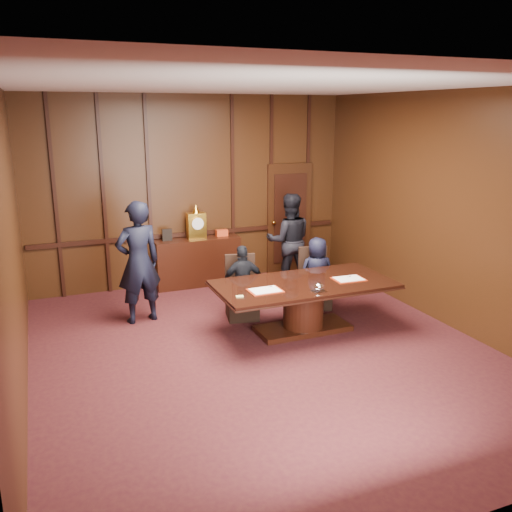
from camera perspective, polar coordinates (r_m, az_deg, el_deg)
The scene contains 13 objects.
room at distance 7.11m, azimuth 1.04°, elevation 3.10°, with size 7.00×7.04×3.50m.
sideboard at distance 10.25m, azimuth -6.19°, elevation -0.40°, with size 1.60×0.45×1.54m.
conference_table at distance 8.05m, azimuth 5.02°, elevation -4.49°, with size 2.62×1.32×0.76m.
folder_left at distance 7.57m, azimuth 0.98°, elevation -3.65°, with size 0.46×0.34×0.02m.
folder_right at distance 8.20m, azimuth 9.73°, elevation -2.40°, with size 0.47×0.35×0.02m.
inkstand at distance 7.58m, azimuth 6.62°, elevation -3.36°, with size 0.20×0.14×0.12m.
notepad at distance 7.33m, azimuth -1.73°, elevation -4.28°, with size 0.10×0.07×0.01m, color #E2C96E.
chair_left at distance 8.63m, azimuth -1.49°, elevation -4.61°, with size 0.57×0.57×0.99m.
chair_right at distance 9.15m, azimuth 6.17°, elevation -3.56°, with size 0.58×0.58×0.99m.
signatory_left at distance 8.47m, azimuth -1.36°, elevation -2.83°, with size 0.70×0.29×1.19m, color black.
signatory_right at distance 8.99m, azimuth 6.42°, elevation -1.82°, with size 0.59×0.38×1.21m, color black.
witness_left at distance 8.47m, azimuth -12.28°, elevation -0.66°, with size 0.70×0.46×1.91m, color black.
witness_right at distance 10.02m, azimuth 3.49°, elevation 1.62°, with size 0.85×0.66×1.76m, color black.
Camera 1 is at (-2.67, -6.26, 3.18)m, focal length 38.00 mm.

